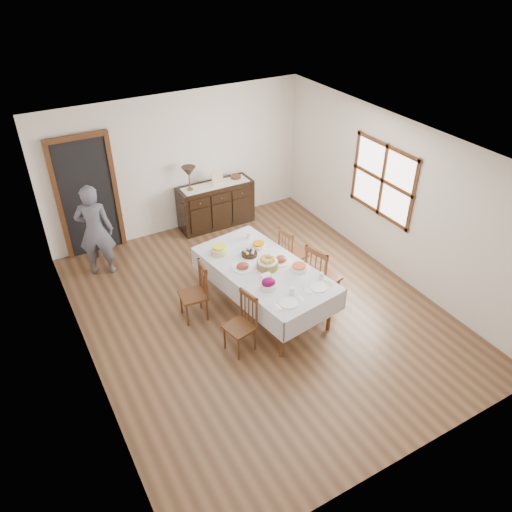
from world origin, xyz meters
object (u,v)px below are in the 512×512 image
chair_left_near (242,323)px  chair_left_far (196,292)px  dining_table (264,273)px  chair_right_near (321,276)px  person (95,228)px  sideboard (216,205)px  table_lamp (189,172)px  chair_right_far (291,253)px

chair_left_near → chair_left_far: size_ratio=0.98×
dining_table → chair_right_near: chair_right_near is taller
chair_left_far → person: size_ratio=0.53×
sideboard → table_lamp: bearing=180.0°
chair_right_near → chair_right_far: 0.86m
sideboard → chair_left_far: bearing=-121.7°
chair_left_near → sideboard: bearing=148.0°
dining_table → chair_right_far: bearing=24.3°
chair_left_near → table_lamp: (0.68, 3.30, 0.78)m
chair_right_near → chair_right_far: size_ratio=1.17×
sideboard → table_lamp: table_lamp is taller
chair_right_near → table_lamp: (-0.81, 3.03, 0.69)m
dining_table → table_lamp: table_lamp is taller
table_lamp → chair_left_near: bearing=-101.7°
chair_right_near → sideboard: (-0.30, 3.03, -0.10)m
dining_table → chair_left_near: (-0.68, -0.59, -0.23)m
chair_right_near → sideboard: size_ratio=0.73×
sideboard → chair_right_far: bearing=-81.7°
dining_table → table_lamp: size_ratio=5.18×
chair_left_far → dining_table: bearing=76.2°
chair_right_near → person: size_ratio=0.62×
chair_left_far → chair_right_far: (1.78, 0.19, -0.00)m
table_lamp → chair_right_near: bearing=-75.1°
sideboard → table_lamp: (-0.51, 0.00, 0.79)m
person → sideboard: bearing=-146.1°
dining_table → chair_left_near: 0.93m
chair_left_far → sideboard: 2.78m
dining_table → person: size_ratio=1.38×
chair_left_near → sideboard: 3.50m
table_lamp → dining_table: bearing=-89.9°
chair_left_far → chair_right_near: (1.76, -0.66, 0.08)m
dining_table → person: bearing=122.1°
sideboard → table_lamp: 0.94m
chair_right_far → table_lamp: 2.45m
dining_table → person: 2.92m
chair_right_near → sideboard: 3.05m
chair_right_near → chair_left_near: bearing=86.2°
chair_right_far → chair_left_near: bearing=119.6°
chair_left_near → chair_right_far: size_ratio=0.98×
chair_right_near → table_lamp: size_ratio=2.31×
dining_table → chair_left_near: size_ratio=2.67×
dining_table → chair_left_far: size_ratio=2.61×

